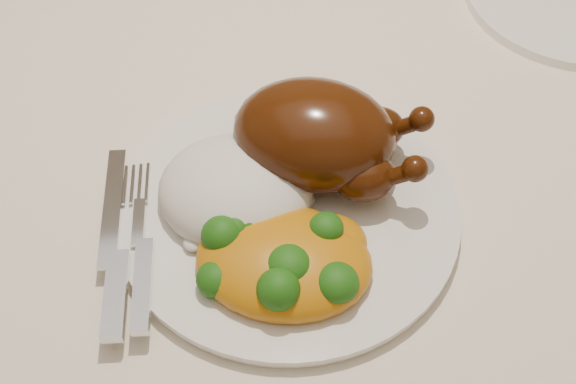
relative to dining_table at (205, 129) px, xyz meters
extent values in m
cube|color=brown|center=(0.00, 0.00, 0.07)|extent=(1.60, 0.90, 0.04)
cube|color=white|center=(0.00, 0.00, 0.10)|extent=(1.72, 1.02, 0.01)
cylinder|color=white|center=(0.06, -0.21, 0.11)|extent=(0.31, 0.31, 0.01)
ellipsoid|color=#411B07|center=(0.08, -0.17, 0.15)|extent=(0.16, 0.14, 0.08)
ellipsoid|color=#411B07|center=(0.07, -0.18, 0.17)|extent=(0.08, 0.07, 0.03)
ellipsoid|color=#411B07|center=(0.12, -0.21, 0.14)|extent=(0.05, 0.04, 0.04)
sphere|color=#411B07|center=(0.15, -0.23, 0.16)|extent=(0.02, 0.02, 0.02)
ellipsoid|color=#411B07|center=(0.14, -0.16, 0.14)|extent=(0.05, 0.04, 0.04)
sphere|color=#411B07|center=(0.17, -0.18, 0.16)|extent=(0.02, 0.02, 0.02)
sphere|color=#411B07|center=(0.03, -0.18, 0.14)|extent=(0.03, 0.03, 0.03)
sphere|color=#411B07|center=(0.05, -0.13, 0.14)|extent=(0.03, 0.03, 0.03)
ellipsoid|color=white|center=(0.01, -0.20, 0.13)|extent=(0.15, 0.14, 0.07)
ellipsoid|color=orange|center=(0.04, -0.27, 0.12)|extent=(0.16, 0.14, 0.05)
ellipsoid|color=orange|center=(0.08, -0.26, 0.12)|extent=(0.06, 0.06, 0.03)
ellipsoid|color=#15440B|center=(0.03, -0.30, 0.14)|extent=(0.03, 0.03, 0.03)
ellipsoid|color=#15440B|center=(0.04, -0.28, 0.14)|extent=(0.04, 0.04, 0.03)
ellipsoid|color=#15440B|center=(0.01, -0.26, 0.13)|extent=(0.03, 0.03, 0.03)
ellipsoid|color=#15440B|center=(0.02, -0.24, 0.14)|extent=(0.02, 0.02, 0.02)
ellipsoid|color=#15440B|center=(0.08, -0.30, 0.13)|extent=(0.03, 0.03, 0.03)
ellipsoid|color=#15440B|center=(0.00, -0.24, 0.14)|extent=(0.03, 0.03, 0.03)
ellipsoid|color=#15440B|center=(0.08, -0.25, 0.14)|extent=(0.03, 0.03, 0.02)
ellipsoid|color=#15440B|center=(0.01, -0.24, 0.13)|extent=(0.03, 0.03, 0.03)
ellipsoid|color=#15440B|center=(-0.01, -0.27, 0.13)|extent=(0.03, 0.03, 0.03)
ellipsoid|color=#15440B|center=(0.03, -0.27, 0.12)|extent=(0.03, 0.03, 0.02)
cube|color=silver|center=(-0.08, -0.19, 0.12)|extent=(0.03, 0.12, 0.00)
cube|color=silver|center=(-0.08, -0.27, 0.12)|extent=(0.02, 0.08, 0.01)
cube|color=silver|center=(-0.06, -0.27, 0.12)|extent=(0.02, 0.08, 0.01)
cube|color=silver|center=(-0.06, -0.19, 0.12)|extent=(0.02, 0.09, 0.00)
camera|label=1|loc=(-0.01, -0.60, 0.62)|focal=50.00mm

